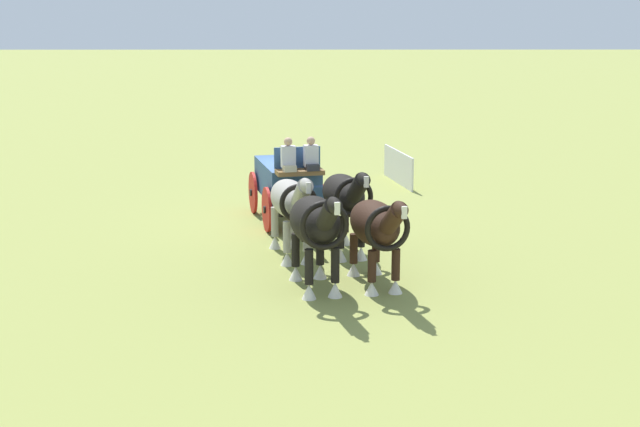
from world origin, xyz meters
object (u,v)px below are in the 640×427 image
(show_wagon, at_px, (288,182))
(draft_horse_lead_near, at_px, (376,227))
(draft_horse_rear_near, at_px, (345,198))
(draft_horse_rear_off, at_px, (291,202))
(draft_horse_lead_off, at_px, (316,225))

(show_wagon, relative_size, draft_horse_lead_near, 1.93)
(show_wagon, bearing_deg, draft_horse_rear_near, 23.20)
(draft_horse_rear_off, xyz_separation_m, draft_horse_lead_off, (2.51, 0.58, 0.07))
(draft_horse_lead_near, height_order, draft_horse_lead_off, draft_horse_lead_off)
(draft_horse_rear_off, distance_m, draft_horse_lead_near, 2.90)
(show_wagon, distance_m, draft_horse_lead_off, 6.23)
(show_wagon, distance_m, draft_horse_rear_off, 3.68)
(draft_horse_rear_near, relative_size, draft_horse_rear_off, 0.96)
(draft_horse_rear_near, bearing_deg, draft_horse_rear_off, -76.56)
(draft_horse_lead_near, bearing_deg, show_wagon, -161.03)
(draft_horse_rear_near, distance_m, draft_horse_rear_off, 1.30)
(draft_horse_rear_near, xyz_separation_m, draft_horse_rear_off, (0.30, -1.26, -0.05))
(show_wagon, height_order, draft_horse_lead_off, show_wagon)
(draft_horse_lead_off, bearing_deg, draft_horse_lead_near, 102.52)
(draft_horse_rear_off, distance_m, draft_horse_lead_off, 2.58)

